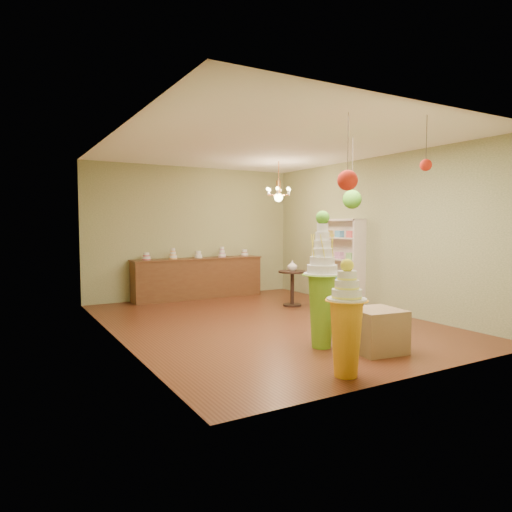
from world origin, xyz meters
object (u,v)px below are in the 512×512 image
pedestal_green (322,293)px  round_table (292,283)px  sideboard (198,277)px  pedestal_orange (346,328)px

pedestal_green → round_table: 3.21m
pedestal_green → sideboard: bearing=87.9°
sideboard → round_table: sideboard is taller
pedestal_green → pedestal_orange: (-0.50, -1.08, -0.20)m
pedestal_green → round_table: bearing=62.8°
pedestal_orange → sideboard: (0.67, 5.82, -0.07)m
pedestal_green → sideboard: pedestal_green is taller
round_table → pedestal_green: bearing=-117.2°
sideboard → round_table: 2.30m
pedestal_green → round_table: pedestal_green is taller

